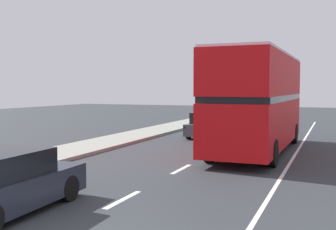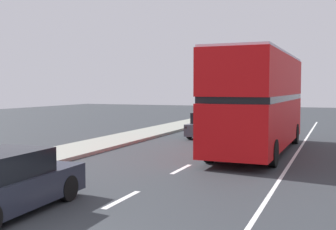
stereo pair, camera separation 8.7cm
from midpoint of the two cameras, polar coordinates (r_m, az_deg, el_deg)
lane_paint_markings at (r=14.47m, az=10.42°, el=-7.60°), size 3.53×46.00×0.01m
double_decker_bus_red at (r=18.92m, az=12.31°, el=2.01°), size 2.75×10.06×4.29m
hatchback_car_near at (r=10.23m, az=-21.31°, el=-8.63°), size 1.91×4.18×1.41m
sedan_car_ahead at (r=24.53m, az=5.84°, el=-1.35°), size 1.82×4.24×1.43m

